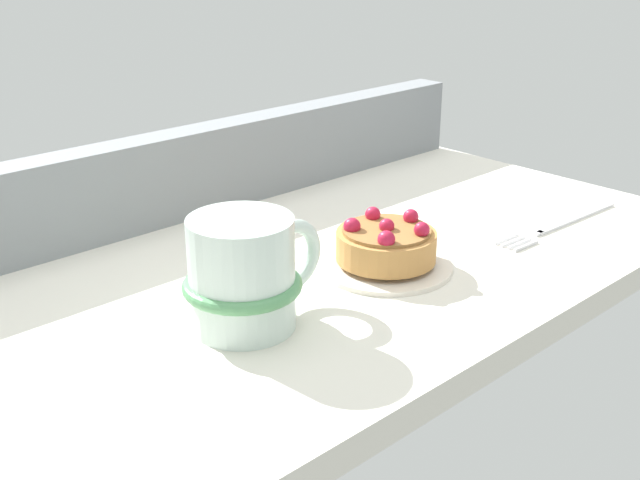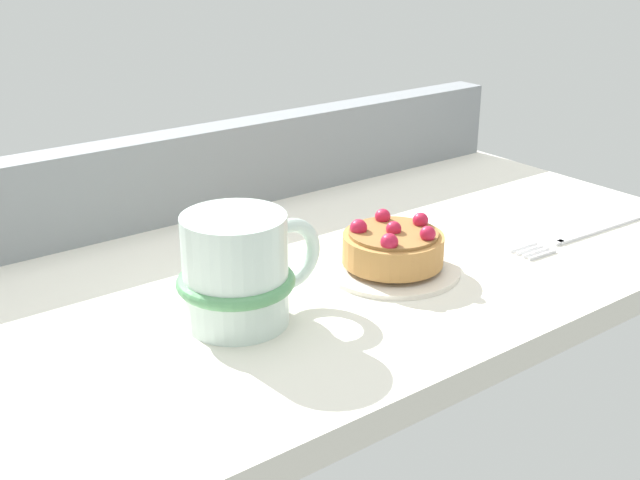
% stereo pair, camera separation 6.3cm
% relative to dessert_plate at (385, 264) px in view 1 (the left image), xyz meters
% --- Properties ---
extents(ground_plane, '(0.80, 0.40, 0.02)m').
position_rel_dessert_plate_xyz_m(ground_plane, '(-0.06, 0.05, -0.02)').
color(ground_plane, silver).
extents(window_rail_back, '(0.79, 0.04, 0.09)m').
position_rel_dessert_plate_xyz_m(window_rail_back, '(-0.06, 0.23, 0.04)').
color(window_rail_back, gray).
rests_on(window_rail_back, ground_plane).
extents(dessert_plate, '(0.12, 0.12, 0.01)m').
position_rel_dessert_plate_xyz_m(dessert_plate, '(0.00, 0.00, 0.00)').
color(dessert_plate, silver).
rests_on(dessert_plate, ground_plane).
extents(raspberry_tart, '(0.09, 0.09, 0.04)m').
position_rel_dessert_plate_xyz_m(raspberry_tart, '(-0.00, -0.00, 0.02)').
color(raspberry_tart, '#B77F42').
rests_on(raspberry_tart, dessert_plate).
extents(coffee_mug, '(0.12, 0.09, 0.09)m').
position_rel_dessert_plate_xyz_m(coffee_mug, '(-0.15, 0.00, 0.04)').
color(coffee_mug, silver).
rests_on(coffee_mug, ground_plane).
extents(dessert_fork, '(0.18, 0.03, 0.01)m').
position_rel_dessert_plate_xyz_m(dessert_fork, '(0.20, -0.05, -0.00)').
color(dessert_fork, silver).
rests_on(dessert_fork, ground_plane).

